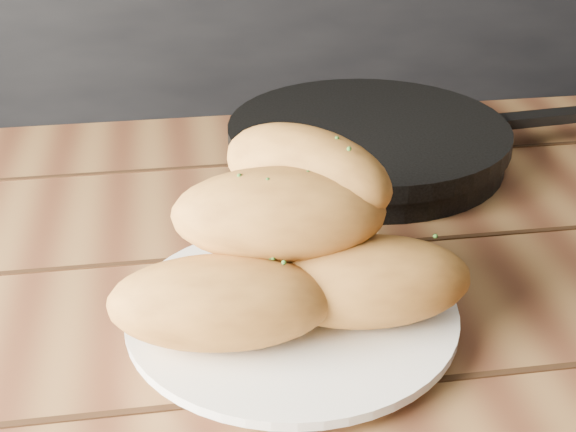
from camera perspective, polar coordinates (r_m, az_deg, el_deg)
The scene contains 5 objects.
counter at distance 2.20m, azimuth 16.51°, elevation 9.04°, with size 2.80×0.60×0.90m, color black.
table at distance 0.77m, azimuth 12.88°, elevation -11.76°, with size 1.39×0.92×0.75m.
plate at distance 0.65m, azimuth 0.27°, elevation -7.07°, with size 0.27×0.27×0.02m.
bread_rolls at distance 0.62m, azimuth 0.09°, elevation -1.81°, with size 0.28×0.23×0.14m.
skillet at distance 0.93m, azimuth 5.80°, elevation 5.28°, with size 0.46×0.32×0.05m.
Camera 1 is at (-0.92, -0.18, 1.14)m, focal length 50.00 mm.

